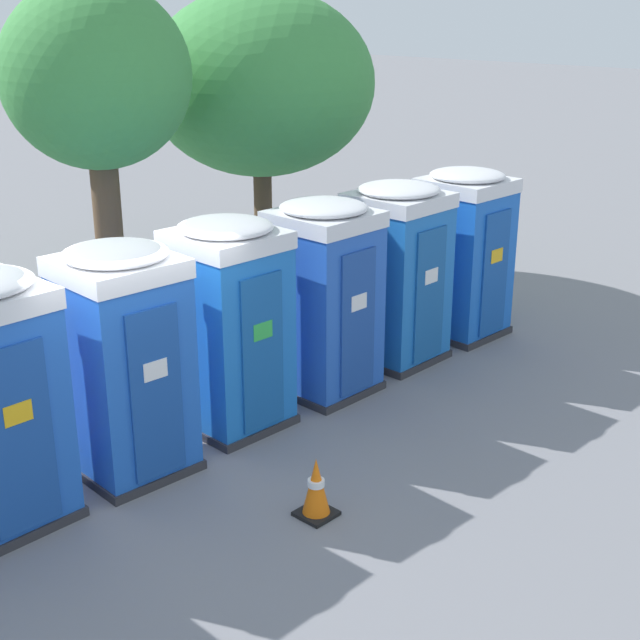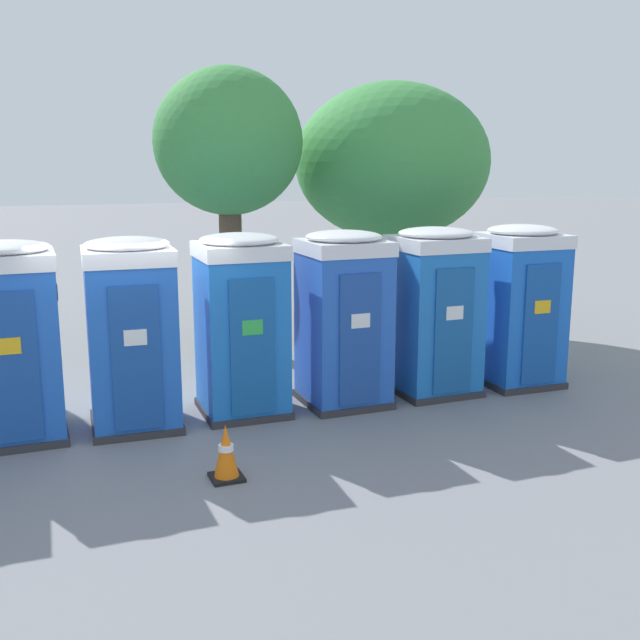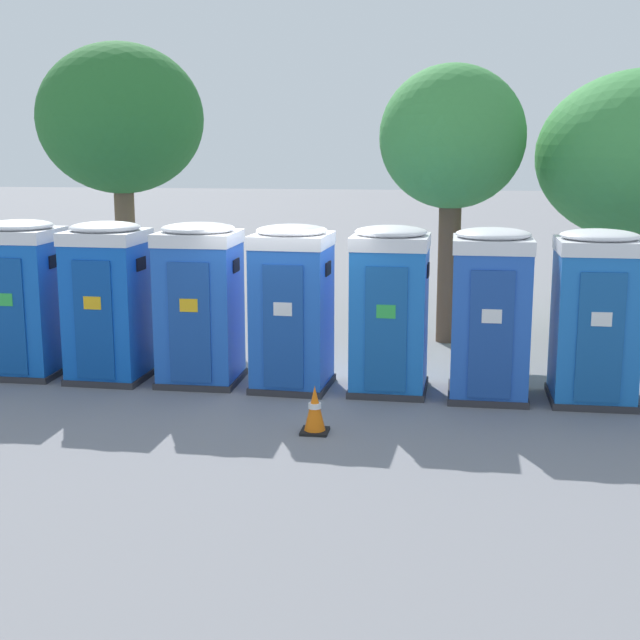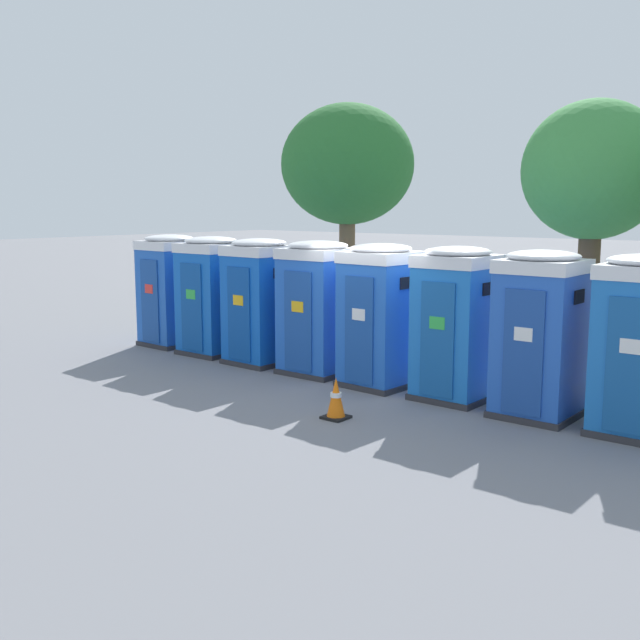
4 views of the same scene
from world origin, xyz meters
name	(u,v)px [view 2 (image 2 of 4)]	position (x,y,z in m)	size (l,w,h in m)	color
ground_plane	(134,420)	(0.00, 0.00, 0.00)	(120.00, 120.00, 0.00)	slate
portapotty_3	(9,341)	(-1.50, -0.17, 1.28)	(1.23, 1.21, 2.54)	#2D2D33
portapotty_4	(132,333)	(-0.01, -0.27, 1.28)	(1.22, 1.26, 2.54)	#2D2D33
portapotty_5	(241,324)	(1.49, -0.24, 1.28)	(1.19, 1.22, 2.54)	#2D2D33
portapotty_6	(344,318)	(2.98, -0.38, 1.28)	(1.18, 1.21, 2.54)	#2D2D33
portapotty_7	(434,310)	(4.47, -0.37, 1.28)	(1.20, 1.21, 2.54)	#2D2D33
portapotty_8	(519,305)	(5.97, -0.47, 1.28)	(1.20, 1.24, 2.54)	#2D2D33
street_tree_1	(228,145)	(2.35, 3.42, 3.80)	(2.69, 2.69, 5.18)	brown
street_tree_2	(392,162)	(5.85, 3.78, 3.49)	(3.94, 3.94, 5.09)	#4C3826
traffic_cone	(226,453)	(0.67, -2.41, 0.31)	(0.36, 0.36, 0.64)	black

